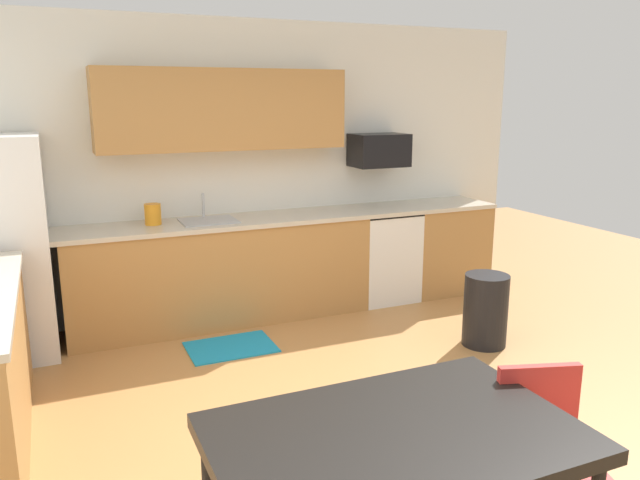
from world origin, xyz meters
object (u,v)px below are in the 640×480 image
Objects in this scene: oven_range at (382,255)px; trash_bin at (485,310)px; dining_table at (396,446)px; microwave at (379,150)px; kettle at (153,215)px; chair_near_table at (546,449)px.

oven_range is 1.44m from trash_bin.
dining_table reaches higher than trash_bin.
kettle is at bearing -178.71° from microwave.
kettle is (-1.11, 3.51, 0.52)m from chair_near_table.
dining_table is (-1.89, -3.47, 0.26)m from oven_range.
trash_bin is (0.18, -1.52, -1.20)m from microwave.
oven_range is 1.04m from microwave.
microwave reaches higher than trash_bin.
chair_near_table is at bearing 0.66° from dining_table.
chair_near_table is 4.25× the size of kettle.
dining_table is at bearing -135.32° from trash_bin.
chair_near_table is (-1.11, -3.56, -0.99)m from microwave.
dining_table is at bearing -179.34° from chair_near_table.
kettle is at bearing 178.71° from oven_range.
oven_range reaches higher than dining_table.
trash_bin is at bearing -82.65° from oven_range.
kettle is (-0.34, 3.52, 0.31)m from dining_table.
kettle reaches higher than dining_table.
microwave is 0.39× the size of dining_table.
microwave reaches higher than kettle.
oven_range is 0.65× the size of dining_table.
chair_near_table reaches higher than dining_table.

